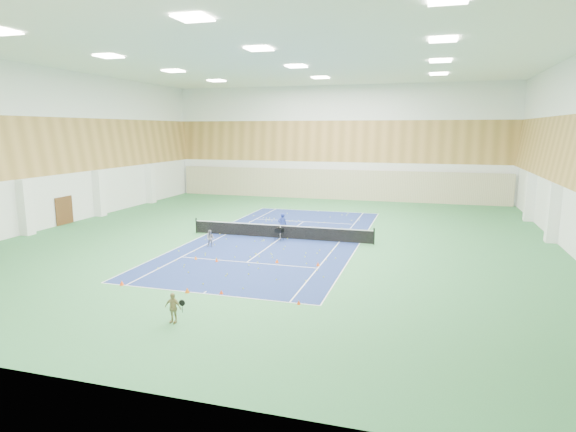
{
  "coord_description": "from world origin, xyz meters",
  "views": [
    {
      "loc": [
        9.66,
        -30.95,
        7.4
      ],
      "look_at": [
        1.18,
        -2.14,
        2.0
      ],
      "focal_mm": 30.0,
      "sensor_mm": 36.0,
      "label": 1
    }
  ],
  "objects_px": {
    "child_court": "(210,238)",
    "ball_cart": "(279,234)",
    "child_apron": "(173,308)",
    "coach": "(282,225)",
    "tennis_net": "(280,231)"
  },
  "relations": [
    {
      "from": "coach",
      "to": "child_apron",
      "type": "height_order",
      "value": "coach"
    },
    {
      "from": "child_court",
      "to": "ball_cart",
      "type": "xyz_separation_m",
      "value": [
        3.72,
        2.86,
        -0.11
      ]
    },
    {
      "from": "child_court",
      "to": "child_apron",
      "type": "xyz_separation_m",
      "value": [
        3.96,
        -11.66,
        0.06
      ]
    },
    {
      "from": "tennis_net",
      "to": "child_apron",
      "type": "relative_size",
      "value": 10.63
    },
    {
      "from": "child_court",
      "to": "child_apron",
      "type": "distance_m",
      "value": 12.31
    },
    {
      "from": "child_court",
      "to": "ball_cart",
      "type": "relative_size",
      "value": 1.26
    },
    {
      "from": "tennis_net",
      "to": "child_apron",
      "type": "distance_m",
      "value": 15.24
    },
    {
      "from": "tennis_net",
      "to": "ball_cart",
      "type": "bearing_deg",
      "value": -79.02
    },
    {
      "from": "ball_cart",
      "to": "coach",
      "type": "bearing_deg",
      "value": 109.34
    },
    {
      "from": "child_apron",
      "to": "child_court",
      "type": "bearing_deg",
      "value": 112.43
    },
    {
      "from": "child_court",
      "to": "ball_cart",
      "type": "bearing_deg",
      "value": 31.01
    },
    {
      "from": "child_court",
      "to": "coach",
      "type": "bearing_deg",
      "value": 43.23
    },
    {
      "from": "coach",
      "to": "child_apron",
      "type": "relative_size",
      "value": 1.4
    },
    {
      "from": "coach",
      "to": "child_court",
      "type": "relative_size",
      "value": 1.55
    },
    {
      "from": "child_apron",
      "to": "ball_cart",
      "type": "xyz_separation_m",
      "value": [
        -0.24,
        14.52,
        -0.17
      ]
    }
  ]
}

